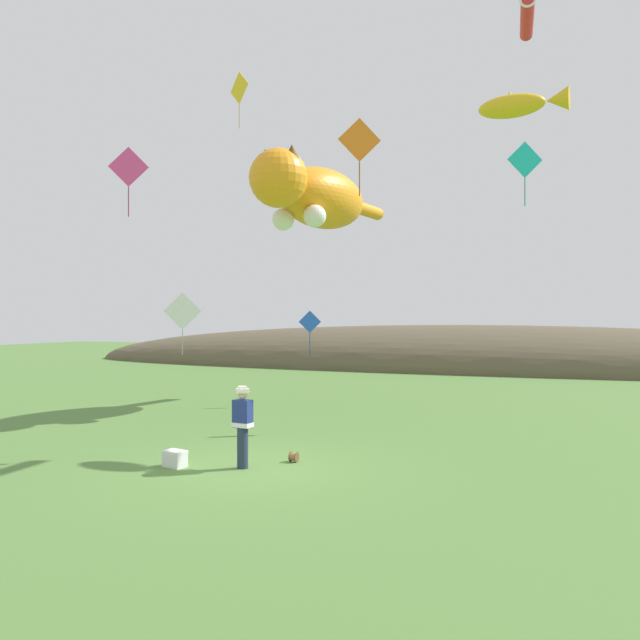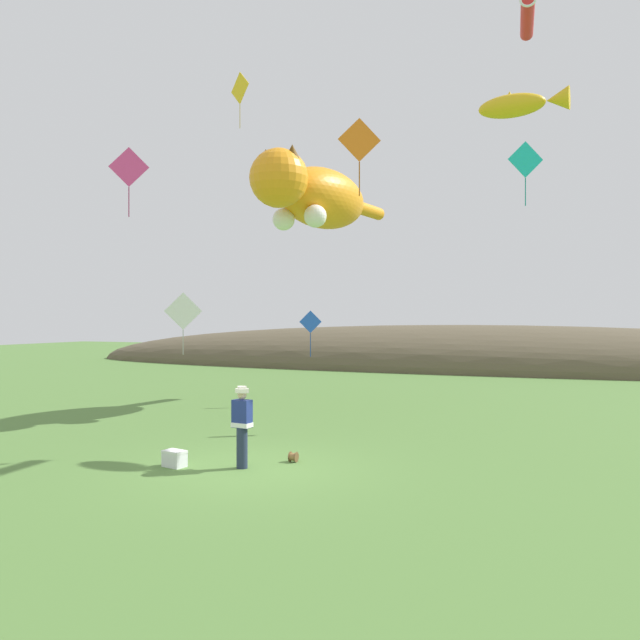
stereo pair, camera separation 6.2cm
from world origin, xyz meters
TOP-DOWN VIEW (x-y plane):
  - ground_plane at (0.00, 0.00)m, footprint 120.00×120.00m
  - distant_hill_ridge at (0.00, 30.45)m, footprint 59.43×12.57m
  - festival_attendant at (-0.22, 0.01)m, footprint 0.45×0.31m
  - kite_spool at (0.57, 0.95)m, footprint 0.17×0.23m
  - picnic_cooler at (-1.65, -0.43)m, footprint 0.55×0.42m
  - kite_giant_cat at (-2.43, 9.49)m, footprint 3.21×8.65m
  - kite_fish_windsock at (5.18, 5.54)m, footprint 2.37×0.82m
  - kite_tube_streamer at (5.29, 6.06)m, footprint 0.57×2.18m
  - kite_diamond_gold at (-5.05, 8.57)m, footprint 1.07×0.59m
  - kite_diamond_white at (-6.55, 7.09)m, footprint 1.17×0.69m
  - kite_diamond_orange at (1.21, 3.77)m, footprint 1.01×0.59m
  - kite_diamond_blue at (-2.75, 9.89)m, footprint 0.76×0.42m
  - kite_diamond_teal at (5.05, 9.13)m, footprint 1.05×0.55m
  - kite_diamond_pink at (-5.87, 3.27)m, footprint 1.04×0.60m

SIDE VIEW (x-z plane):
  - ground_plane at x=0.00m, z-range 0.00..0.00m
  - distant_hill_ridge at x=0.00m, z-range -2.85..2.85m
  - kite_spool at x=0.57m, z-range 0.00..0.23m
  - picnic_cooler at x=-1.65m, z-range 0.00..0.36m
  - festival_attendant at x=-0.22m, z-range 0.07..1.84m
  - kite_diamond_blue at x=-2.75m, z-range 2.22..3.98m
  - kite_diamond_white at x=-6.55m, z-range 2.38..4.63m
  - kite_diamond_pink at x=-5.87m, z-range 6.71..8.80m
  - kite_giant_cat at x=-2.43m, z-range 6.47..9.11m
  - kite_diamond_orange at x=1.21m, z-range 6.91..8.97m
  - kite_diamond_teal at x=5.05m, z-range 7.30..9.37m
  - kite_fish_windsock at x=5.18m, z-range 8.60..9.32m
  - kite_tube_streamer at x=5.29m, z-range 11.28..11.72m
  - kite_diamond_gold at x=-5.05m, z-range 10.78..12.89m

